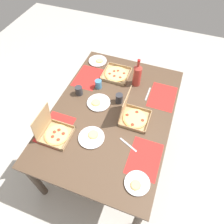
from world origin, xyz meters
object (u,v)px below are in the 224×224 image
Objects in this scene: soda_bottle at (137,75)px; cup_dark at (79,91)px; pizza_box_edge_far at (116,74)px; pizza_box_center at (133,116)px; plate_middle at (137,183)px; cup_spare at (119,98)px; plate_far_right at (98,61)px; plate_far_left at (92,137)px; pizza_box_corner_left at (54,132)px; plate_near_left at (98,103)px; cup_clear_right at (98,84)px.

soda_bottle is 3.30× the size of cup_dark.
pizza_box_center reaches higher than pizza_box_edge_far.
pizza_box_edge_far reaches higher than plate_middle.
cup_dark is at bearing 79.24° from pizza_box_center.
cup_spare is (-0.37, -0.16, 0.04)m from pizza_box_edge_far.
plate_far_right is 1.51m from plate_middle.
plate_far_right is at bearing 33.87° from plate_middle.
plate_far_left is at bearing -143.29° from cup_dark.
cup_spare is (-0.31, 0.09, -0.08)m from soda_bottle.
plate_far_left is (0.26, 0.49, 0.00)m from plate_middle.
soda_bottle reaches higher than pizza_box_corner_left.
plate_near_left is 1.09× the size of plate_far_right.
plate_far_right is 0.67× the size of soda_bottle.
plate_far_left is at bearing 169.04° from cup_spare.
plate_far_left is at bearing 166.87° from soda_bottle.
pizza_box_center is at bearing -120.70° from cup_clear_right.
cup_spare is (-0.12, -0.27, 0.00)m from cup_clear_right.
cup_clear_right is at bearing 21.80° from plate_near_left.
plate_middle is (-0.59, -0.21, -0.04)m from pizza_box_center.
plate_far_left is at bearing -75.66° from pizza_box_corner_left.
plate_far_right is at bearing 1.78° from cup_dark.
plate_near_left and plate_far_left have the same top height.
pizza_box_corner_left is at bearing 78.00° from plate_middle.
pizza_box_edge_far is 0.63m from pizza_box_center.
pizza_box_edge_far is 0.89× the size of soda_bottle.
cup_dark is at bearing 123.79° from soda_bottle.
plate_middle is (-1.25, -0.84, 0.00)m from plate_far_right.
cup_clear_right reaches higher than pizza_box_edge_far.
pizza_box_center is 1.27× the size of plate_far_left.
pizza_box_corner_left is at bearing 124.11° from pizza_box_center.
plate_near_left is 2.40× the size of cup_dark.
plate_near_left is at bearing 13.68° from plate_far_left.
pizza_box_edge_far is 0.28m from cup_clear_right.
cup_spare reaches higher than pizza_box_edge_far.
plate_near_left is at bearing 176.14° from pizza_box_edge_far.
cup_dark reaches higher than plate_far_left.
pizza_box_corner_left is at bearing -178.84° from plate_far_right.
pizza_box_edge_far reaches higher than plate_far_left.
soda_bottle is (0.87, -0.51, 0.09)m from pizza_box_corner_left.
cup_spare reaches higher than cup_clear_right.
pizza_box_edge_far is 0.97× the size of pizza_box_center.
pizza_box_edge_far is at bearing 4.37° from plate_far_left.
plate_far_right and plate_far_left have the same top height.
pizza_box_edge_far is 1.01× the size of pizza_box_corner_left.
pizza_box_center is at bearing -136.61° from plate_far_right.
pizza_box_edge_far is 1.23× the size of plate_near_left.
pizza_box_center reaches higher than plate_middle.
pizza_box_center is at bearing -168.16° from soda_bottle.
pizza_box_corner_left is at bearing 154.15° from plate_near_left.
cup_dark reaches higher than plate_near_left.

